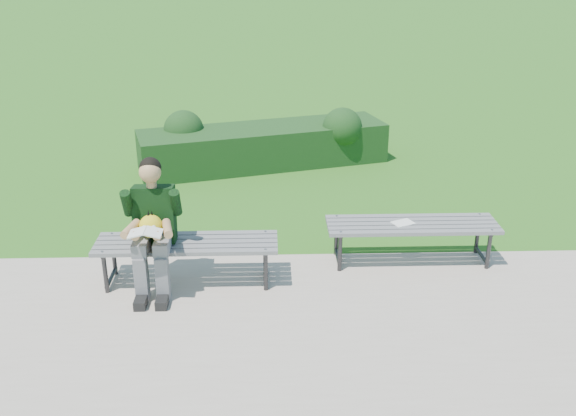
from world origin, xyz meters
TOP-DOWN VIEW (x-y plane):
  - ground at (0.00, 0.00)m, footprint 80.00×80.00m
  - walkway at (0.00, -1.75)m, footprint 30.00×3.50m
  - hedge at (0.28, 3.19)m, footprint 3.90×1.94m
  - bench_left at (-0.47, -0.58)m, footprint 1.80×0.50m
  - bench_right at (1.86, -0.20)m, footprint 1.80×0.50m
  - seated_boy at (-0.77, -0.67)m, footprint 0.56×0.76m
  - paper_sheet at (1.76, -0.20)m, footprint 0.27×0.24m

SIDE VIEW (x-z plane):
  - ground at x=0.00m, z-range 0.00..0.00m
  - walkway at x=0.00m, z-range 0.00..0.02m
  - hedge at x=0.28m, z-range -0.09..0.79m
  - bench_left at x=-0.47m, z-range 0.19..0.64m
  - bench_right at x=1.86m, z-range 0.19..0.64m
  - paper_sheet at x=1.76m, z-range 0.47..0.48m
  - seated_boy at x=-0.77m, z-range 0.06..1.37m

